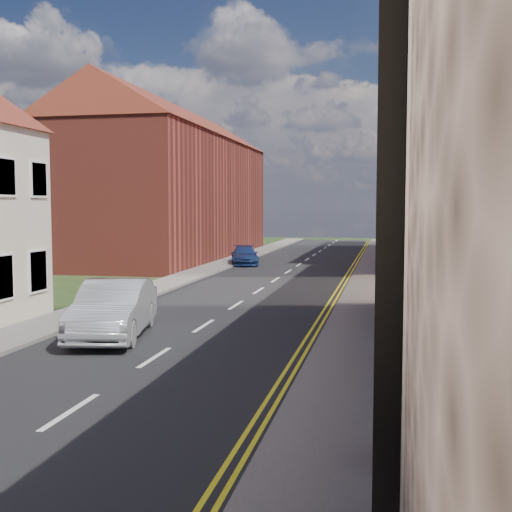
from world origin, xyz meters
name	(u,v)px	position (x,y,z in m)	size (l,w,h in m)	color
road	(236,305)	(0.00, 30.00, 0.01)	(7.00, 90.00, 0.02)	black
pavement_left	(119,300)	(-4.40, 30.00, 0.06)	(1.80, 90.00, 0.12)	gray
pavement_right	(362,308)	(4.40, 30.00, 0.06)	(1.80, 90.00, 0.12)	gray
cottage_r_white_far	(498,181)	(9.30, 34.30, 4.48)	(8.30, 5.20, 9.00)	silver
cottage_r_cream_far	(478,185)	(9.30, 39.70, 4.47)	(8.30, 6.00, 9.00)	beige
block_right_far	(449,181)	(9.30, 55.00, 5.29)	(8.30, 24.20, 10.50)	beige
block_left_far	(172,180)	(-9.30, 50.00, 5.29)	(8.30, 24.20, 10.50)	maroon
car_mid	(114,309)	(-1.90, 24.01, 0.76)	(1.61, 4.63, 1.53)	#BABDC3
car_far	(245,256)	(-3.20, 45.53, 0.56)	(1.56, 3.85, 1.12)	navy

